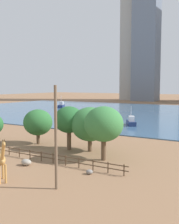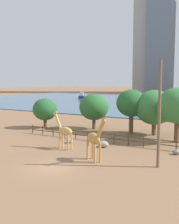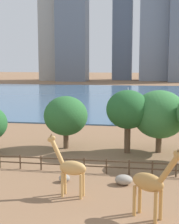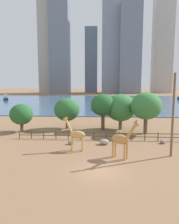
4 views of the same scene
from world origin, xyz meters
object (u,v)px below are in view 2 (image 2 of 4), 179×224
utility_pole (159,115)px  boulder_small (103,144)px  giraffe_tall (64,131)px  tree_right_small (94,107)px  boat_sailboat (170,110)px  boulder_by_pole (176,152)px  giraffe_companion (95,139)px  tree_center_broad (178,106)px  tree_left_large (131,103)px  boat_tug (82,96)px  boulder_near_fence (70,141)px  tree_right_tall (154,107)px  tree_left_small (45,109)px

utility_pole → boulder_small: size_ratio=7.12×
giraffe_tall → tree_right_small: 13.94m
boat_sailboat → boulder_by_pole: bearing=165.4°
boulder_by_pole → giraffe_companion: bearing=-133.9°
tree_center_broad → tree_left_large: bearing=160.7°
tree_center_broad → boat_tug: bearing=130.3°
tree_left_large → tree_center_broad: tree_center_broad is taller
giraffe_tall → boulder_near_fence: giraffe_tall is taller
giraffe_companion → boat_sailboat: bearing=127.0°
boulder_near_fence → tree_left_large: tree_left_large is taller
utility_pole → tree_left_large: size_ratio=1.48×
giraffe_companion → tree_center_broad: 13.97m
giraffe_companion → utility_pole: bearing=44.4°
boulder_by_pole → tree_center_broad: (-1.42, 6.03, 4.54)m
giraffe_companion → tree_right_tall: size_ratio=0.72×
giraffe_tall → boat_tug: (-43.83, 74.28, -1.05)m
giraffe_companion → boulder_near_fence: 8.93m
boulder_by_pole → tree_right_tall: 11.48m
boulder_small → tree_left_small: bearing=154.2°
utility_pole → tree_left_small: size_ratio=1.98×
giraffe_companion → tree_left_large: size_ratio=0.72×
giraffe_companion → boat_tug: size_ratio=0.77×
utility_pole → boat_tug: (-55.50, 75.68, -3.89)m
boulder_by_pole → tree_center_broad: bearing=103.2°
boat_tug → giraffe_tall: bearing=4.1°
boulder_near_fence → tree_left_small: size_ratio=0.18×
tree_right_small → boat_tug: 73.06m
tree_left_large → tree_right_small: 6.97m
giraffe_tall → tree_right_tall: (6.63, 13.36, 1.97)m
tree_left_large → tree_right_small: bearing=173.7°
giraffe_companion → boulder_small: size_ratio=3.44×
boulder_near_fence → tree_left_small: 12.76m
giraffe_companion → utility_pole: 6.73m
boulder_small → boulder_near_fence: bearing=-177.7°
giraffe_companion → boulder_small: bearing=141.7°
boulder_small → tree_right_tall: (3.02, 10.39, 3.71)m
tree_left_large → utility_pole: bearing=-59.3°
tree_right_tall → tree_left_large: bearing=-167.6°
utility_pole → tree_center_broad: bearing=94.9°
boulder_by_pole → boat_tug: bearing=128.5°
tree_right_tall → utility_pole: bearing=-71.2°
tree_right_tall → tree_left_small: (-17.81, -3.24, -0.95)m
giraffe_tall → boat_sailboat: 40.67m
boulder_near_fence → boat_sailboat: size_ratio=0.17×
boulder_small → tree_center_broad: (7.08, 7.09, 4.41)m
boulder_small → utility_pole: bearing=-28.5°
giraffe_tall → boulder_by_pole: size_ratio=5.73×
tree_left_small → boat_sailboat: (13.20, 30.47, -2.17)m
utility_pole → tree_left_small: (-22.84, 11.53, -1.82)m
giraffe_tall → tree_right_tall: 15.05m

